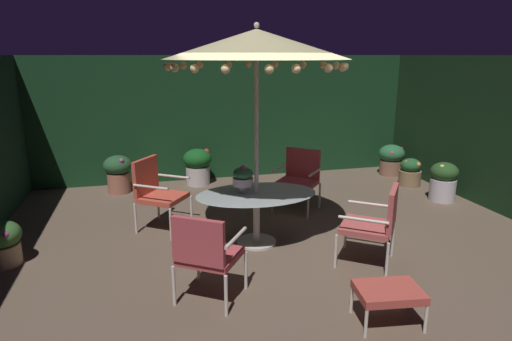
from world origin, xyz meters
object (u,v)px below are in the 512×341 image
(potted_plant_back_right, at_px, (410,172))
(centerpiece_planter, at_px, (243,177))
(patio_chair_northeast, at_px, (206,251))
(patio_chair_east, at_px, (376,221))
(patio_umbrella, at_px, (257,45))
(patio_chair_southeast, at_px, (299,176))
(patio_dining_table, at_px, (256,203))
(potted_plant_front_corner, at_px, (2,242))
(potted_plant_right_near, at_px, (391,159))
(potted_plant_left_far, at_px, (118,172))
(potted_plant_back_left, at_px, (443,181))
(patio_chair_north, at_px, (156,189))
(ottoman_footrest, at_px, (389,293))
(potted_plant_back_center, at_px, (198,165))

(potted_plant_back_right, bearing_deg, centerpiece_planter, -154.16)
(patio_chair_northeast, distance_m, patio_chair_east, 2.12)
(patio_umbrella, relative_size, patio_chair_northeast, 2.94)
(patio_chair_northeast, xyz_separation_m, potted_plant_back_right, (4.44, 3.17, -0.30))
(patio_chair_southeast, bearing_deg, patio_dining_table, -131.25)
(patio_chair_east, bearing_deg, potted_plant_front_corner, 166.09)
(patio_dining_table, height_order, potted_plant_right_near, patio_dining_table)
(potted_plant_front_corner, height_order, potted_plant_left_far, potted_plant_left_far)
(patio_umbrella, relative_size, potted_plant_back_left, 4.19)
(patio_chair_east, xyz_separation_m, potted_plant_right_near, (2.40, 3.61, -0.21))
(patio_dining_table, bearing_deg, potted_plant_right_near, 36.32)
(patio_chair_north, bearing_deg, potted_plant_front_corner, -158.42)
(patio_umbrella, distance_m, potted_plant_back_left, 4.35)
(potted_plant_right_near, height_order, potted_plant_back_left, potted_plant_back_left)
(potted_plant_left_far, bearing_deg, patio_chair_northeast, -75.57)
(potted_plant_left_far, xyz_separation_m, potted_plant_back_left, (5.52, -1.88, -0.03))
(patio_umbrella, bearing_deg, patio_chair_north, 145.16)
(patio_dining_table, height_order, ottoman_footrest, patio_dining_table)
(patio_chair_north, relative_size, potted_plant_front_corner, 1.88)
(patio_chair_north, distance_m, patio_chair_east, 3.10)
(patio_dining_table, distance_m, ottoman_footrest, 2.22)
(patio_chair_east, height_order, potted_plant_right_near, patio_chair_east)
(centerpiece_planter, distance_m, potted_plant_left_far, 3.30)
(patio_umbrella, xyz_separation_m, potted_plant_back_left, (3.61, 0.94, -2.24))
(potted_plant_left_far, relative_size, potted_plant_back_left, 1.02)
(patio_chair_east, xyz_separation_m, potted_plant_back_center, (-1.67, 3.92, -0.17))
(patio_umbrella, xyz_separation_m, potted_plant_left_far, (-1.91, 2.82, -2.20))
(patio_chair_northeast, distance_m, patio_chair_southeast, 3.08)
(potted_plant_back_right, bearing_deg, potted_plant_back_left, -88.48)
(patio_chair_northeast, height_order, potted_plant_back_right, patio_chair_northeast)
(patio_umbrella, distance_m, potted_plant_left_far, 4.06)
(patio_chair_northeast, xyz_separation_m, potted_plant_back_left, (4.46, 2.22, -0.21))
(patio_dining_table, relative_size, potted_plant_back_right, 3.00)
(centerpiece_planter, relative_size, potted_plant_back_right, 0.68)
(potted_plant_front_corner, bearing_deg, potted_plant_right_near, 20.43)
(potted_plant_right_near, bearing_deg, patio_chair_southeast, -149.99)
(potted_plant_back_right, bearing_deg, patio_chair_north, -168.42)
(patio_chair_northeast, xyz_separation_m, potted_plant_left_far, (-1.06, 4.10, -0.18))
(patio_umbrella, xyz_separation_m, potted_plant_right_near, (3.64, 2.68, -2.25))
(potted_plant_left_far, bearing_deg, potted_plant_back_center, 6.54)
(patio_chair_north, distance_m, potted_plant_right_near, 5.24)
(patio_chair_northeast, bearing_deg, potted_plant_back_right, 35.52)
(ottoman_footrest, bearing_deg, patio_dining_table, 110.03)
(patio_umbrella, bearing_deg, patio_dining_table, -88.76)
(patio_chair_northeast, relative_size, potted_plant_back_center, 1.37)
(potted_plant_front_corner, bearing_deg, centerpiece_planter, -1.62)
(patio_chair_northeast, distance_m, potted_plant_back_right, 5.46)
(patio_chair_north, height_order, potted_plant_back_left, patio_chair_north)
(centerpiece_planter, relative_size, potted_plant_back_left, 0.54)
(ottoman_footrest, height_order, potted_plant_front_corner, potted_plant_front_corner)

